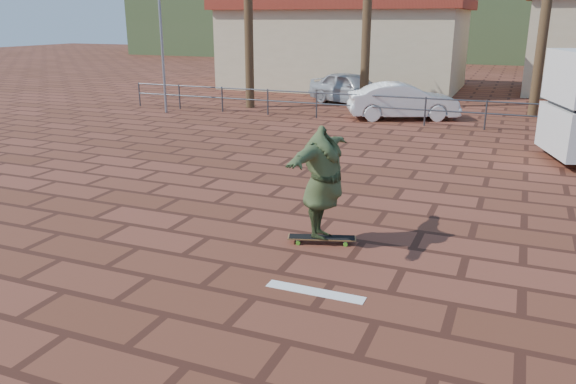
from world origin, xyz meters
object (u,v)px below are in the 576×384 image
at_px(skateboarder, 323,183).
at_px(car_silver, 351,88).
at_px(longboard, 322,238).
at_px(car_white, 403,101).

bearing_deg(skateboarder, car_silver, 16.13).
xyz_separation_m(skateboarder, car_silver, (-4.04, 15.50, -0.36)).
relative_size(longboard, car_silver, 0.28).
height_order(longboard, car_silver, car_silver).
height_order(longboard, skateboarder, skateboarder).
bearing_deg(car_white, car_silver, 21.37).
distance_m(longboard, skateboarder, 0.96).
bearing_deg(car_white, longboard, 162.55).
xyz_separation_m(longboard, car_white, (-1.21, 12.60, 0.57)).
bearing_deg(longboard, skateboarder, -134.47).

